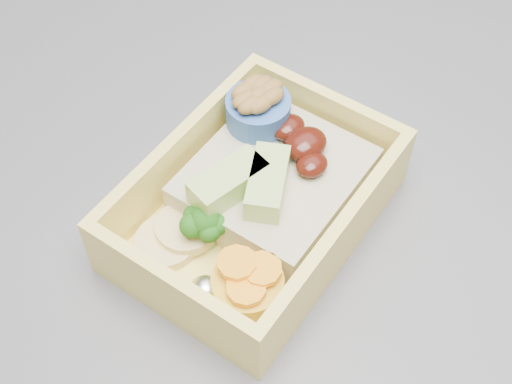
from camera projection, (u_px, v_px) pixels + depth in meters
island at (388, 369)px, 0.90m from camera, size 1.24×0.84×0.92m
bento_box at (258, 195)px, 0.46m from camera, size 0.21×0.18×0.07m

